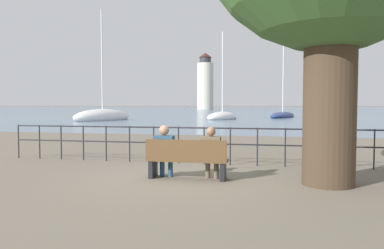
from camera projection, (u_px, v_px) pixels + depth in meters
ground_plane at (187, 179)px, 8.44m from camera, size 1000.00×1000.00×0.00m
harbor_water at (267, 109)px, 166.70m from camera, size 600.00×300.00×0.01m
park_bench at (187, 160)px, 8.35m from camera, size 1.82×0.45×0.90m
seated_person_left at (165, 149)px, 8.53m from camera, size 0.44×0.35×1.21m
seated_person_right at (211, 150)px, 8.31m from camera, size 0.43×0.35×1.18m
promenade_railing at (204, 140)px, 10.48m from camera, size 11.85×0.04×1.05m
sailboat_0 at (222, 117)px, 42.52m from camera, size 4.11×5.88×10.28m
sailboat_1 at (103, 117)px, 40.00m from camera, size 5.18×8.04×12.26m
sailboat_4 at (283, 115)px, 49.21m from camera, size 4.52×8.84×10.18m
harbor_lighthouse at (205, 83)px, 135.72m from camera, size 5.86×5.86×20.44m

